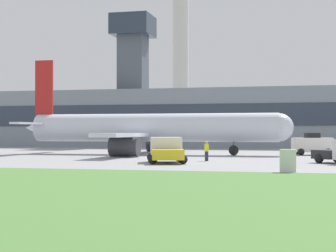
% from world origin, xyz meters
% --- Properties ---
extents(ground_plane, '(400.00, 400.00, 0.00)m').
position_xyz_m(ground_plane, '(0.00, 0.00, 0.00)').
color(ground_plane, gray).
extents(terminal_building, '(85.05, 13.86, 20.76)m').
position_xyz_m(terminal_building, '(-0.50, 34.33, 4.60)').
color(terminal_building, gray).
rests_on(terminal_building, ground_plane).
extents(smokestack_left, '(3.75, 3.75, 34.98)m').
position_xyz_m(smokestack_left, '(-11.40, 63.85, 17.64)').
color(smokestack_left, beige).
rests_on(smokestack_left, ground_plane).
extents(airplane, '(28.73, 23.05, 10.12)m').
position_xyz_m(airplane, '(-2.05, 5.47, 2.65)').
color(airplane, silver).
rests_on(airplane, ground_plane).
extents(pushback_tug, '(4.21, 3.17, 2.25)m').
position_xyz_m(pushback_tug, '(14.47, 8.11, 1.03)').
color(pushback_tug, white).
rests_on(pushback_tug, ground_plane).
extents(baggage_truck, '(3.80, 5.30, 1.95)m').
position_xyz_m(baggage_truck, '(3.40, -8.85, 0.98)').
color(baggage_truck, yellow).
rests_on(baggage_truck, ground_plane).
extents(ground_crew_person, '(0.38, 0.38, 1.61)m').
position_xyz_m(ground_crew_person, '(6.01, -5.82, 0.82)').
color(ground_crew_person, '#23283D').
rests_on(ground_crew_person, ground_plane).
extents(utility_cabinet, '(0.93, 0.60, 1.36)m').
position_xyz_m(utility_cabinet, '(12.76, -17.40, 0.68)').
color(utility_cabinet, silver).
rests_on(utility_cabinet, ground_plane).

